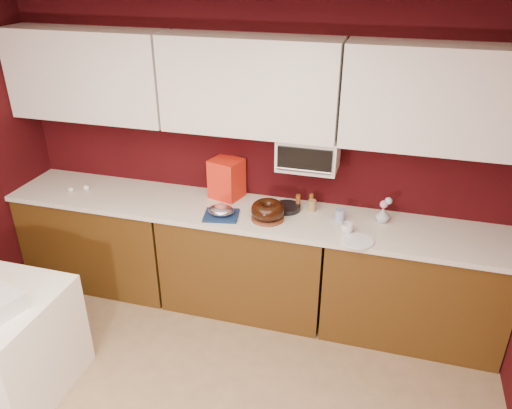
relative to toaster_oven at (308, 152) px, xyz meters
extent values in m
cube|color=white|center=(-0.45, -2.10, 1.12)|extent=(4.00, 4.50, 0.02)
cube|color=#340709|center=(-0.45, 0.15, -0.12)|extent=(4.00, 0.02, 2.50)
cube|color=#4E310F|center=(-1.78, -0.17, -0.95)|extent=(1.31, 0.58, 0.86)
cube|color=#4E310F|center=(-0.45, -0.17, -0.95)|extent=(1.31, 0.58, 0.86)
cube|color=#4E310F|center=(0.88, -0.17, -0.95)|extent=(1.31, 0.58, 0.86)
cube|color=silver|center=(-0.45, -0.17, -0.49)|extent=(4.00, 0.62, 0.04)
cube|color=white|center=(-1.78, -0.02, 0.48)|extent=(1.31, 0.33, 0.70)
cube|color=white|center=(-0.45, -0.02, 0.48)|extent=(1.31, 0.33, 0.70)
cube|color=white|center=(0.88, -0.02, 0.48)|extent=(1.31, 0.33, 0.70)
cube|color=white|center=(0.00, 0.00, 0.00)|extent=(0.45, 0.30, 0.25)
cube|color=black|center=(0.00, -0.16, 0.00)|extent=(0.40, 0.02, 0.18)
cylinder|color=silver|center=(0.00, -0.18, -0.07)|extent=(0.42, 0.02, 0.02)
cylinder|color=brown|center=(-0.25, -0.25, -0.46)|extent=(0.26, 0.26, 0.02)
torus|color=black|center=(-0.25, -0.25, -0.39)|extent=(0.34, 0.34, 0.10)
cube|color=#14284E|center=(-0.60, -0.31, -0.47)|extent=(0.30, 0.26, 0.02)
ellipsoid|color=silver|center=(-0.60, -0.31, -0.42)|extent=(0.21, 0.18, 0.07)
ellipsoid|color=#B35752|center=(-0.60, -0.31, -0.40)|extent=(0.09, 0.08, 0.06)
cube|color=red|center=(-0.67, 0.04, -0.31)|extent=(0.29, 0.28, 0.33)
cylinder|color=black|center=(-0.14, -0.06, -0.46)|extent=(0.25, 0.25, 0.04)
imported|color=white|center=(0.36, -0.29, -0.43)|extent=(0.11, 0.11, 0.09)
cylinder|color=#1C329C|center=(0.28, -0.12, -0.43)|extent=(0.08, 0.08, 0.09)
imported|color=#ACB6C3|center=(0.59, -0.06, -0.41)|extent=(0.11, 0.11, 0.13)
sphere|color=pink|center=(0.59, -0.06, -0.33)|extent=(0.06, 0.06, 0.06)
sphere|color=#92CDE9|center=(0.62, -0.04, -0.30)|extent=(0.05, 0.05, 0.05)
cylinder|color=white|center=(0.45, -0.40, -0.47)|extent=(0.23, 0.23, 0.01)
cylinder|color=brown|center=(-0.06, 0.01, -0.42)|extent=(0.04, 0.04, 0.11)
cylinder|color=olive|center=(0.05, -0.02, -0.43)|extent=(0.07, 0.07, 0.09)
ellipsoid|color=silver|center=(-1.97, -0.24, -0.45)|extent=(0.05, 0.04, 0.04)
ellipsoid|color=white|center=(-1.87, -0.17, -0.45)|extent=(0.06, 0.05, 0.04)
cylinder|color=brown|center=(0.03, 0.05, -0.42)|extent=(0.04, 0.04, 0.11)
camera|label=1|loc=(0.58, -3.48, 1.35)|focal=35.00mm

